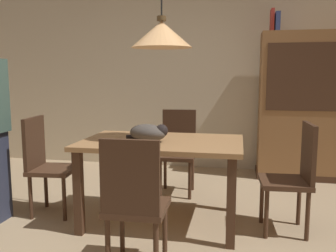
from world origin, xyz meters
name	(u,v)px	position (x,y,z in m)	size (l,w,h in m)	color
ground	(150,251)	(0.00, 0.00, 0.00)	(10.00, 10.00, 0.00)	tan
back_wall	(194,66)	(0.00, 2.65, 1.45)	(6.40, 0.10, 2.90)	beige
dining_table	(162,152)	(-0.03, 0.56, 0.65)	(1.40, 0.90, 0.75)	#A87A4C
chair_right_side	(295,173)	(1.10, 0.56, 0.51)	(0.42, 0.42, 0.93)	#472D1E
chair_far_back	(178,147)	(-0.03, 1.43, 0.51)	(0.41, 0.41, 0.93)	#472D1E
chair_left_side	(45,161)	(-1.15, 0.55, 0.51)	(0.43, 0.43, 0.93)	#472D1E
chair_near_front	(134,200)	(-0.02, -0.32, 0.51)	(0.41, 0.41, 0.93)	#472D1E
cat_sleeping	(149,133)	(-0.13, 0.48, 0.83)	(0.41, 0.32, 0.16)	#4C4742
pendant_lamp	(162,34)	(-0.03, 0.56, 1.66)	(0.52, 0.52, 1.30)	#E0A86B
hutch_bookcase	(304,109)	(1.44, 2.32, 0.89)	(1.12, 0.45, 1.85)	olive
book_red_tall	(272,21)	(1.01, 2.32, 1.99)	(0.04, 0.22, 0.28)	#B73833
book_blue_wide	(277,22)	(1.07, 2.32, 1.97)	(0.06, 0.24, 0.24)	#384C93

